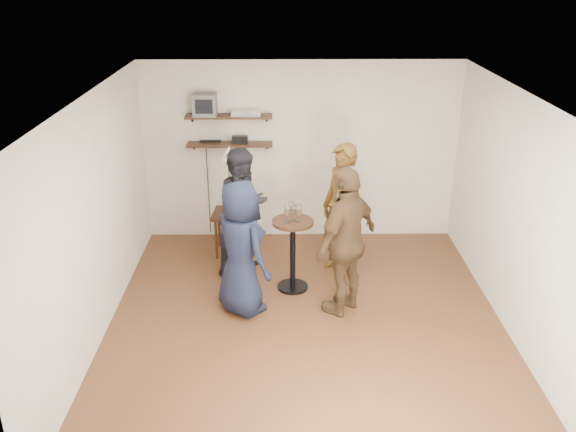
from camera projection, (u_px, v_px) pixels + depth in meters
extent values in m
cube|color=#462A16|center=(306.00, 327.00, 6.95)|extent=(4.50, 5.00, 0.04)
cube|color=white|center=(309.00, 96.00, 5.92)|extent=(4.50, 5.00, 0.04)
cube|color=beige|center=(300.00, 151.00, 8.76)|extent=(4.50, 0.04, 2.60)
cube|color=beige|center=(322.00, 368.00, 4.12)|extent=(4.50, 0.04, 2.60)
cube|color=beige|center=(92.00, 221.00, 6.42)|extent=(0.04, 5.00, 2.60)
cube|color=beige|center=(521.00, 220.00, 6.46)|extent=(0.04, 5.00, 2.60)
cube|color=black|center=(229.00, 116.00, 8.40)|extent=(1.20, 0.25, 0.04)
cube|color=black|center=(230.00, 144.00, 8.56)|extent=(1.20, 0.25, 0.04)
cube|color=#59595B|center=(205.00, 104.00, 8.33)|extent=(0.32, 0.30, 0.30)
cube|color=silver|center=(246.00, 113.00, 8.39)|extent=(0.40, 0.24, 0.06)
cube|color=black|center=(240.00, 140.00, 8.53)|extent=(0.22, 0.10, 0.10)
cube|color=black|center=(211.00, 141.00, 8.59)|extent=(0.30, 0.05, 0.03)
cube|color=black|center=(231.00, 214.00, 8.45)|extent=(0.54, 0.54, 0.04)
cylinder|color=black|center=(216.00, 240.00, 8.38)|extent=(0.04, 0.04, 0.57)
cylinder|color=black|center=(246.00, 240.00, 8.39)|extent=(0.04, 0.04, 0.57)
cylinder|color=black|center=(219.00, 228.00, 8.76)|extent=(0.04, 0.04, 0.57)
cylinder|color=black|center=(247.00, 228.00, 8.76)|extent=(0.04, 0.04, 0.57)
cylinder|color=white|center=(231.00, 202.00, 8.39)|extent=(0.14, 0.14, 0.31)
cylinder|color=#2E6A1E|center=(229.00, 181.00, 8.27)|extent=(0.01, 0.07, 0.56)
cone|color=white|center=(225.00, 157.00, 8.13)|extent=(0.07, 0.09, 0.12)
cylinder|color=#2E6A1E|center=(231.00, 179.00, 8.26)|extent=(0.03, 0.06, 0.62)
cone|color=white|center=(232.00, 152.00, 8.14)|extent=(0.11, 0.12, 0.13)
cylinder|color=#2E6A1E|center=(230.00, 177.00, 8.23)|extent=(0.10, 0.09, 0.68)
cone|color=white|center=(228.00, 149.00, 8.04)|extent=(0.13, 0.13, 0.13)
cylinder|color=black|center=(293.00, 222.00, 7.39)|extent=(0.51, 0.51, 0.04)
cylinder|color=black|center=(293.00, 255.00, 7.56)|extent=(0.07, 0.07, 0.86)
cylinder|color=black|center=(293.00, 286.00, 7.73)|extent=(0.39, 0.39, 0.03)
cylinder|color=silver|center=(287.00, 222.00, 7.34)|extent=(0.06, 0.06, 0.00)
cylinder|color=silver|center=(287.00, 218.00, 7.32)|extent=(0.01, 0.01, 0.10)
cylinder|color=silver|center=(287.00, 210.00, 7.28)|extent=(0.07, 0.07, 0.12)
cylinder|color=tan|center=(287.00, 212.00, 7.29)|extent=(0.07, 0.07, 0.06)
cylinder|color=silver|center=(298.00, 221.00, 7.36)|extent=(0.06, 0.06, 0.00)
cylinder|color=silver|center=(298.00, 217.00, 7.34)|extent=(0.01, 0.01, 0.10)
cylinder|color=silver|center=(298.00, 209.00, 7.30)|extent=(0.07, 0.07, 0.12)
cylinder|color=tan|center=(298.00, 211.00, 7.31)|extent=(0.07, 0.07, 0.06)
cylinder|color=silver|center=(291.00, 218.00, 7.45)|extent=(0.06, 0.06, 0.00)
cylinder|color=silver|center=(291.00, 214.00, 7.43)|extent=(0.01, 0.01, 0.09)
cylinder|color=silver|center=(291.00, 207.00, 7.39)|extent=(0.07, 0.07, 0.11)
cylinder|color=tan|center=(291.00, 208.00, 7.40)|extent=(0.06, 0.06, 0.06)
cylinder|color=silver|center=(294.00, 220.00, 7.39)|extent=(0.06, 0.06, 0.00)
cylinder|color=silver|center=(294.00, 217.00, 7.37)|extent=(0.01, 0.01, 0.08)
cylinder|color=silver|center=(294.00, 210.00, 7.34)|extent=(0.06, 0.06, 0.10)
cylinder|color=tan|center=(294.00, 211.00, 7.35)|extent=(0.06, 0.06, 0.06)
imported|color=#A42212|center=(342.00, 210.00, 7.84)|extent=(0.72, 0.76, 1.75)
imported|color=black|center=(244.00, 211.00, 7.86)|extent=(1.01, 1.04, 1.69)
imported|color=black|center=(241.00, 248.00, 6.94)|extent=(0.91, 0.93, 1.62)
imported|color=#4B3520|center=(346.00, 241.00, 6.92)|extent=(1.01, 1.07, 1.78)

